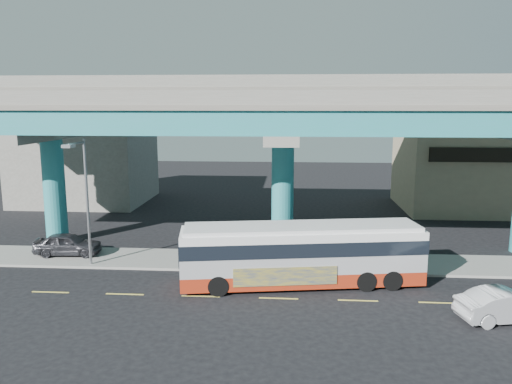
# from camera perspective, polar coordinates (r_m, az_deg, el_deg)

# --- Properties ---
(ground) EXTENTS (120.00, 120.00, 0.00)m
(ground) POSITION_cam_1_polar(r_m,az_deg,el_deg) (26.25, 2.60, -11.81)
(ground) COLOR black
(ground) RESTS_ON ground
(sidewalk) EXTENTS (70.00, 4.00, 0.15)m
(sidewalk) POSITION_cam_1_polar(r_m,az_deg,el_deg) (31.39, 2.87, -7.94)
(sidewalk) COLOR gray
(sidewalk) RESTS_ON ground
(lane_markings) EXTENTS (58.00, 0.12, 0.01)m
(lane_markings) POSITION_cam_1_polar(r_m,az_deg,el_deg) (25.97, 2.59, -12.05)
(lane_markings) COLOR #D8C64C
(lane_markings) RESTS_ON ground
(viaduct) EXTENTS (52.00, 12.40, 11.70)m
(viaduct) POSITION_cam_1_polar(r_m,az_deg,el_deg) (33.47, 3.15, 8.97)
(viaduct) COLOR #217D78
(viaduct) RESTS_ON ground
(building_beige) EXTENTS (14.00, 10.23, 7.00)m
(building_beige) POSITION_cam_1_polar(r_m,az_deg,el_deg) (50.83, 24.12, 2.11)
(building_beige) COLOR tan
(building_beige) RESTS_ON ground
(building_concrete) EXTENTS (12.00, 10.00, 9.00)m
(building_concrete) POSITION_cam_1_polar(r_m,az_deg,el_deg) (52.81, -18.91, 3.80)
(building_concrete) COLOR gray
(building_concrete) RESTS_ON ground
(transit_bus) EXTENTS (13.32, 4.85, 3.35)m
(transit_bus) POSITION_cam_1_polar(r_m,az_deg,el_deg) (27.31, 5.27, -6.87)
(transit_bus) COLOR #9B2812
(transit_bus) RESTS_ON ground
(sedan) EXTENTS (3.51, 5.21, 1.49)m
(sedan) POSITION_cam_1_polar(r_m,az_deg,el_deg) (25.88, 26.77, -11.48)
(sedan) COLOR #B0B1B5
(sedan) RESTS_ON ground
(parked_car) EXTENTS (2.28, 4.44, 1.43)m
(parked_car) POSITION_cam_1_polar(r_m,az_deg,el_deg) (34.45, -20.71, -5.58)
(parked_car) COLOR #2D2D32
(parked_car) RESTS_ON sidewalk
(street_lamp) EXTENTS (0.50, 2.49, 7.62)m
(street_lamp) POSITION_cam_1_polar(r_m,az_deg,el_deg) (30.67, -19.22, 0.75)
(street_lamp) COLOR gray
(street_lamp) RESTS_ON sidewalk
(stop_sign) EXTENTS (0.63, 0.53, 2.64)m
(stop_sign) POSITION_cam_1_polar(r_m,az_deg,el_deg) (29.78, 10.96, -5.14)
(stop_sign) COLOR gray
(stop_sign) RESTS_ON sidewalk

